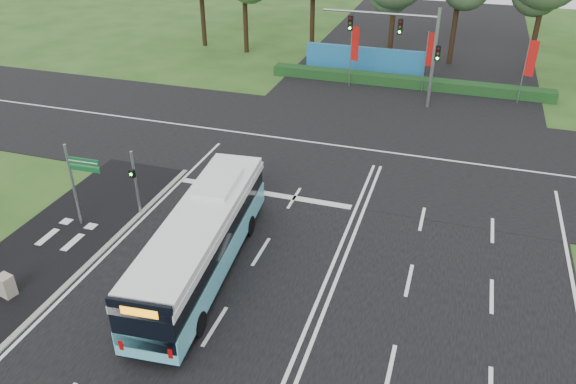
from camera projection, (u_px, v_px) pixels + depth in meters
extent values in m
plane|color=#274918|center=(332.00, 266.00, 24.34)|extent=(120.00, 120.00, 0.00)
cube|color=black|center=(332.00, 266.00, 24.33)|extent=(20.00, 120.00, 0.04)
cube|color=black|center=(380.00, 152.00, 34.24)|extent=(120.00, 14.00, 0.05)
cube|color=black|center=(46.00, 252.00, 25.18)|extent=(5.00, 18.00, 0.06)
cube|color=gray|center=(91.00, 262.00, 24.53)|extent=(0.25, 18.00, 0.12)
cube|color=#5BBFD4|center=(203.00, 253.00, 23.49)|extent=(3.36, 11.37, 1.03)
cube|color=black|center=(204.00, 262.00, 23.73)|extent=(3.33, 11.31, 0.28)
cube|color=black|center=(202.00, 235.00, 23.03)|extent=(3.25, 11.19, 0.89)
cube|color=white|center=(200.00, 223.00, 22.75)|extent=(3.36, 11.37, 0.33)
cube|color=white|center=(200.00, 216.00, 22.59)|extent=(3.27, 10.92, 0.33)
cube|color=white|center=(218.00, 183.00, 24.43)|extent=(1.75, 2.93, 0.23)
cube|color=black|center=(142.00, 327.00, 18.31)|extent=(2.27, 0.33, 2.05)
cube|color=orange|center=(139.00, 312.00, 17.96)|extent=(1.31, 0.18, 0.33)
cylinder|color=black|center=(206.00, 220.00, 26.64)|extent=(0.35, 0.99, 0.97)
cylinder|color=black|center=(250.00, 226.00, 26.23)|extent=(0.35, 0.99, 0.97)
cylinder|color=black|center=(144.00, 315.00, 20.95)|extent=(0.35, 0.99, 0.97)
cylinder|color=black|center=(199.00, 324.00, 20.54)|extent=(0.35, 0.99, 0.97)
cylinder|color=gray|center=(136.00, 183.00, 27.24)|extent=(0.14, 0.14, 3.44)
cube|color=black|center=(132.00, 173.00, 26.77)|extent=(0.30, 0.22, 0.39)
sphere|color=#19F233|center=(131.00, 174.00, 26.69)|extent=(0.14, 0.14, 0.14)
cylinder|color=gray|center=(73.00, 186.00, 26.19)|extent=(0.13, 0.13, 4.26)
cube|color=#0E4F27|center=(83.00, 161.00, 25.30)|extent=(1.60, 0.11, 0.32)
cube|color=#0E4F27|center=(84.00, 169.00, 25.49)|extent=(1.60, 0.11, 0.23)
cube|color=white|center=(82.00, 162.00, 25.28)|extent=(1.49, 0.06, 0.04)
cube|color=#A79A86|center=(6.00, 286.00, 22.40)|extent=(0.69, 0.61, 0.99)
cylinder|color=gray|center=(351.00, 56.00, 43.44)|extent=(0.08, 0.08, 4.87)
cube|color=#AD110E|center=(355.00, 44.00, 42.73)|extent=(0.61, 0.29, 2.60)
cylinder|color=gray|center=(425.00, 62.00, 42.37)|extent=(0.07, 0.07, 4.67)
cube|color=#AD110E|center=(431.00, 50.00, 41.85)|extent=(0.62, 0.17, 2.49)
cylinder|color=gray|center=(524.00, 72.00, 40.24)|extent=(0.07, 0.07, 4.79)
cube|color=#AD110E|center=(532.00, 59.00, 39.56)|extent=(0.62, 0.22, 2.55)
cylinder|color=gray|center=(433.00, 60.00, 39.00)|extent=(0.24, 0.24, 7.00)
cylinder|color=gray|center=(380.00, 13.00, 38.62)|extent=(8.00, 0.16, 0.16)
cube|color=black|center=(400.00, 27.00, 38.62)|extent=(0.32, 0.28, 1.05)
cube|color=black|center=(351.00, 23.00, 39.55)|extent=(0.32, 0.28, 1.05)
cube|color=black|center=(438.00, 53.00, 38.68)|extent=(0.32, 0.28, 1.05)
cube|color=#153B19|center=(407.00, 82.00, 44.37)|extent=(22.00, 1.20, 0.80)
cube|color=#1D68A0|center=(364.00, 60.00, 47.15)|extent=(10.00, 0.30, 2.20)
cylinder|color=black|center=(202.00, 3.00, 53.15)|extent=(0.44, 0.44, 8.13)
cylinder|color=black|center=(245.00, 10.00, 51.27)|extent=(0.44, 0.44, 7.69)
cylinder|color=black|center=(313.00, 7.00, 50.27)|extent=(0.44, 0.44, 8.58)
cylinder|color=black|center=(392.00, 25.00, 48.01)|extent=(0.44, 0.44, 6.97)
cylinder|color=black|center=(455.00, 19.00, 48.04)|extent=(0.44, 0.44, 7.81)
cylinder|color=black|center=(537.00, 28.00, 45.76)|extent=(0.44, 0.44, 7.58)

